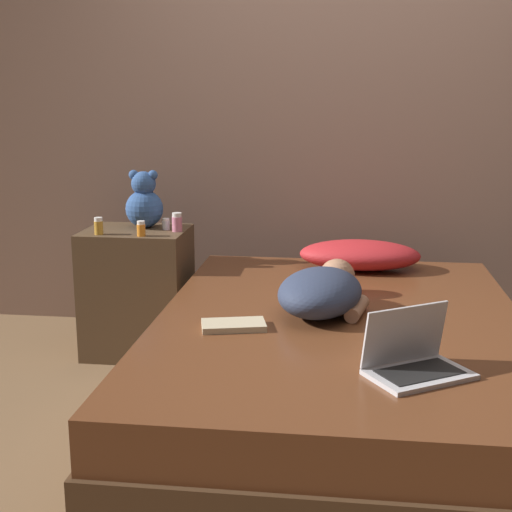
# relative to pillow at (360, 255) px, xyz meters

# --- Properties ---
(ground_plane) EXTENTS (12.00, 12.00, 0.00)m
(ground_plane) POSITION_rel_pillow_xyz_m (-0.08, -0.81, -0.55)
(ground_plane) COLOR brown
(wall_back) EXTENTS (8.00, 0.06, 2.60)m
(wall_back) POSITION_rel_pillow_xyz_m (-0.08, 0.51, 0.75)
(wall_back) COLOR #846656
(wall_back) RESTS_ON ground_plane
(bed) EXTENTS (1.48, 2.07, 0.48)m
(bed) POSITION_rel_pillow_xyz_m (-0.08, -0.81, -0.32)
(bed) COLOR #4C331E
(bed) RESTS_ON ground_plane
(nightstand) EXTENTS (0.53, 0.42, 0.66)m
(nightstand) POSITION_rel_pillow_xyz_m (-1.15, -0.05, -0.22)
(nightstand) COLOR brown
(nightstand) RESTS_ON ground_plane
(pillow) EXTENTS (0.61, 0.33, 0.15)m
(pillow) POSITION_rel_pillow_xyz_m (0.00, 0.00, 0.00)
(pillow) COLOR red
(pillow) RESTS_ON bed
(person_lying) EXTENTS (0.42, 0.64, 0.18)m
(person_lying) POSITION_rel_pillow_xyz_m (-0.16, -0.74, 0.02)
(person_lying) COLOR #2D3851
(person_lying) RESTS_ON bed
(laptop) EXTENTS (0.37, 0.34, 0.21)m
(laptop) POSITION_rel_pillow_xyz_m (0.15, -1.36, -0.02)
(laptop) COLOR silver
(laptop) RESTS_ON bed
(teddy_bear) EXTENTS (0.20, 0.20, 0.30)m
(teddy_bear) POSITION_rel_pillow_xyz_m (-1.12, 0.03, 0.24)
(teddy_bear) COLOR #335693
(teddy_bear) RESTS_ON nightstand
(bottle_clear) EXTENTS (0.04, 0.04, 0.06)m
(bottle_clear) POSITION_rel_pillow_xyz_m (-0.99, -0.02, 0.14)
(bottle_clear) COLOR silver
(bottle_clear) RESTS_ON nightstand
(bottle_orange) EXTENTS (0.04, 0.04, 0.08)m
(bottle_orange) POSITION_rel_pillow_xyz_m (-1.07, -0.20, 0.15)
(bottle_orange) COLOR orange
(bottle_orange) RESTS_ON nightstand
(bottle_amber) EXTENTS (0.04, 0.04, 0.09)m
(bottle_amber) POSITION_rel_pillow_xyz_m (-1.29, -0.19, 0.15)
(bottle_amber) COLOR gold
(bottle_amber) RESTS_ON nightstand
(bottle_pink) EXTENTS (0.05, 0.05, 0.10)m
(bottle_pink) POSITION_rel_pillow_xyz_m (-0.92, -0.06, 0.16)
(bottle_pink) COLOR pink
(bottle_pink) RESTS_ON nightstand
(book) EXTENTS (0.26, 0.19, 0.02)m
(book) POSITION_rel_pillow_xyz_m (-0.48, -1.00, -0.06)
(book) COLOR #C6B793
(book) RESTS_ON bed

